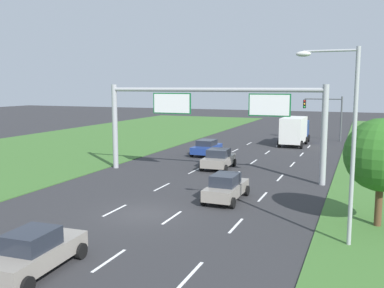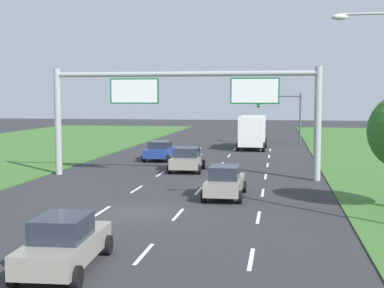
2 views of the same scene
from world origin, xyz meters
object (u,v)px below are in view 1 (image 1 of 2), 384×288
at_px(car_far_ahead, 219,159).
at_px(sign_gantry, 211,112).
at_px(traffic_light_mast, 325,110).
at_px(roadside_tree_near, 382,155).
at_px(car_near_red, 207,147).
at_px(car_lead_silver, 226,187).
at_px(box_truck, 295,130).
at_px(car_mid_lane, 35,252).
at_px(street_lamp, 345,129).

relative_size(car_far_ahead, sign_gantry, 0.24).
bearing_deg(traffic_light_mast, roadside_tree_near, -80.94).
bearing_deg(car_near_red, car_lead_silver, -65.51).
bearing_deg(box_truck, car_lead_silver, -89.31).
bearing_deg(car_near_red, traffic_light_mast, 59.26).
height_order(box_truck, traffic_light_mast, traffic_light_mast).
distance_m(box_truck, roadside_tree_near, 29.60).
xyz_separation_m(car_near_red, box_truck, (7.03, 10.86, 0.98)).
relative_size(car_mid_lane, box_truck, 0.59).
bearing_deg(street_lamp, traffic_light_mast, 95.83).
bearing_deg(car_far_ahead, traffic_light_mast, 71.21).
relative_size(sign_gantry, traffic_light_mast, 3.08).
distance_m(car_near_red, car_mid_lane, 28.11).
distance_m(car_mid_lane, roadside_tree_near, 16.09).
bearing_deg(box_truck, sign_gantry, -98.56).
bearing_deg(car_lead_silver, box_truck, 90.13).
bearing_deg(box_truck, car_near_red, -121.96).
height_order(car_mid_lane, sign_gantry, sign_gantry).
relative_size(car_far_ahead, traffic_light_mast, 0.74).
distance_m(car_lead_silver, sign_gantry, 8.30).
distance_m(car_lead_silver, street_lamp, 9.50).
height_order(box_truck, roadside_tree_near, roadside_tree_near).
relative_size(car_mid_lane, traffic_light_mast, 0.78).
height_order(car_mid_lane, car_far_ahead, car_mid_lane).
bearing_deg(sign_gantry, car_mid_lane, -90.95).
bearing_deg(traffic_light_mast, street_lamp, -84.17).
xyz_separation_m(car_lead_silver, car_far_ahead, (-3.60, 9.42, 0.01)).
distance_m(car_lead_silver, traffic_light_mast, 32.18).
distance_m(car_far_ahead, sign_gantry, 5.04).
bearing_deg(car_lead_silver, car_near_red, 114.23).
height_order(car_mid_lane, roadside_tree_near, roadside_tree_near).
distance_m(car_mid_lane, box_truck, 38.96).
distance_m(car_far_ahead, box_truck, 17.49).
xyz_separation_m(car_near_red, traffic_light_mast, (9.92, 16.27, 3.08)).
height_order(car_lead_silver, car_far_ahead, car_far_ahead).
relative_size(car_near_red, traffic_light_mast, 0.79).
bearing_deg(traffic_light_mast, car_far_ahead, -106.40).
relative_size(car_near_red, car_lead_silver, 1.05).
distance_m(car_near_red, car_lead_silver, 17.09).
distance_m(box_truck, street_lamp, 32.45).
height_order(box_truck, street_lamp, street_lamp).
bearing_deg(street_lamp, car_lead_silver, 143.11).
xyz_separation_m(sign_gantry, street_lamp, (10.02, -11.57, 0.19)).
distance_m(car_lead_silver, car_mid_lane, 12.78).
relative_size(car_mid_lane, street_lamp, 0.51).
distance_m(car_mid_lane, sign_gantry, 19.20).
relative_size(car_lead_silver, box_truck, 0.57).
xyz_separation_m(car_near_red, roadside_tree_near, (15.31, -17.50, 2.80)).
distance_m(car_near_red, box_truck, 12.97).
height_order(car_lead_silver, roadside_tree_near, roadside_tree_near).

